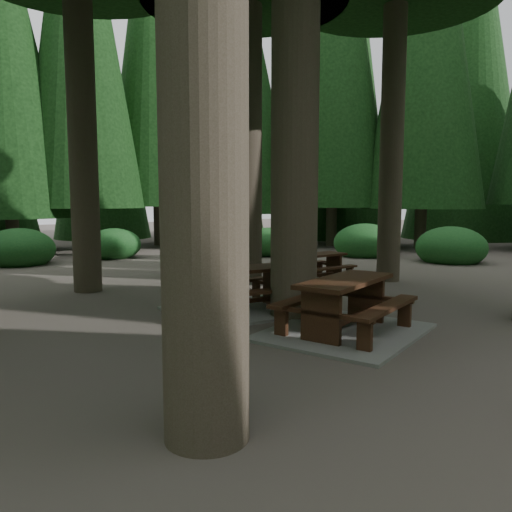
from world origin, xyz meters
TOP-DOWN VIEW (x-y plane):
  - ground at (0.00, 0.00)m, footprint 80.00×80.00m
  - picnic_table_a at (0.74, -1.17)m, footprint 3.19×2.92m
  - picnic_table_c at (0.18, 1.11)m, footprint 2.66×2.27m
  - picnic_table_d at (3.73, 2.92)m, footprint 1.72×1.39m
  - shrub_ring at (0.70, 0.75)m, footprint 23.86×24.64m

SIDE VIEW (x-z plane):
  - ground at x=0.00m, z-range 0.00..0.00m
  - picnic_table_c at x=0.18m, z-range -0.13..0.72m
  - picnic_table_a at x=0.74m, z-range -0.13..0.76m
  - shrub_ring at x=0.70m, z-range -0.35..1.15m
  - picnic_table_d at x=3.73m, z-range 0.12..0.86m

